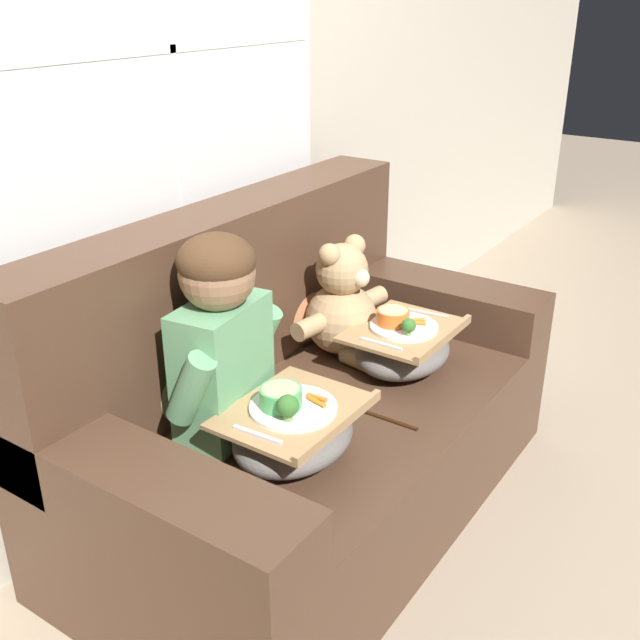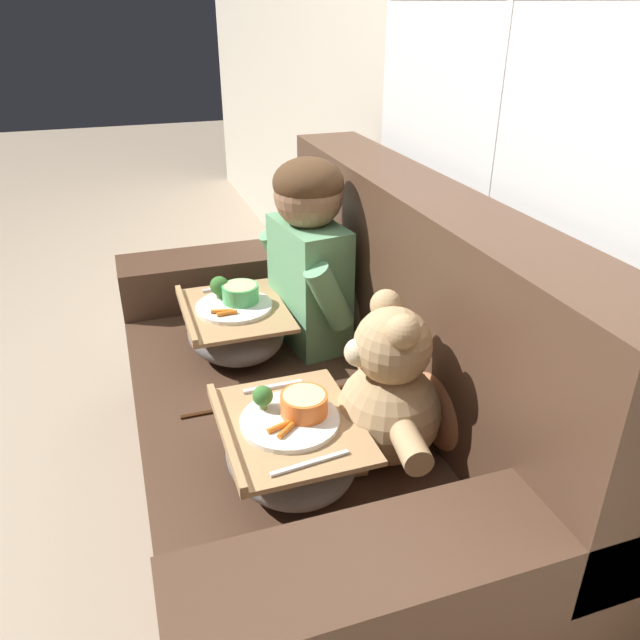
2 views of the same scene
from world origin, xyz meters
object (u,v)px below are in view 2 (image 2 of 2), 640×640
at_px(child_figure, 309,246).
at_px(lap_tray_child, 235,327).
at_px(teddy_bear, 387,395).
at_px(couch, 331,412).
at_px(throw_pillow_behind_teddy, 452,386).
at_px(throw_pillow_behind_child, 358,287).
at_px(lap_tray_teddy, 291,446).

relative_size(child_figure, lap_tray_child, 1.52).
height_order(child_figure, teddy_bear, child_figure).
xyz_separation_m(couch, child_figure, (-0.30, 0.03, 0.39)).
xyz_separation_m(throw_pillow_behind_teddy, child_figure, (-0.61, -0.16, 0.16)).
height_order(couch, lap_tray_child, couch).
relative_size(throw_pillow_behind_teddy, child_figure, 0.56).
distance_m(couch, lap_tray_child, 0.40).
bearing_deg(teddy_bear, child_figure, 179.57).
xyz_separation_m(throw_pillow_behind_child, lap_tray_teddy, (0.60, -0.40, -0.08)).
bearing_deg(couch, teddy_bear, 5.00).
bearing_deg(teddy_bear, lap_tray_teddy, -89.98).
bearing_deg(lap_tray_teddy, lap_tray_child, -179.97).
distance_m(teddy_bear, lap_tray_teddy, 0.25).
distance_m(throw_pillow_behind_child, lap_tray_teddy, 0.73).
distance_m(couch, child_figure, 0.50).
bearing_deg(throw_pillow_behind_teddy, lap_tray_child, -146.57).
relative_size(child_figure, lap_tray_teddy, 1.56).
xyz_separation_m(throw_pillow_behind_child, lap_tray_child, (-0.00, -0.40, -0.08)).
relative_size(couch, teddy_bear, 3.77).
distance_m(throw_pillow_behind_teddy, child_figure, 0.65).
relative_size(throw_pillow_behind_child, lap_tray_child, 0.91).
relative_size(throw_pillow_behind_teddy, lap_tray_child, 0.86).
height_order(throw_pillow_behind_teddy, lap_tray_child, throw_pillow_behind_teddy).
relative_size(couch, lap_tray_child, 4.30).
xyz_separation_m(child_figure, lap_tray_teddy, (0.60, -0.24, -0.24)).
xyz_separation_m(throw_pillow_behind_teddy, lap_tray_child, (-0.61, -0.40, -0.08)).
bearing_deg(throw_pillow_behind_teddy, teddy_bear, -90.27).
relative_size(throw_pillow_behind_teddy, teddy_bear, 0.75).
xyz_separation_m(child_figure, lap_tray_child, (-0.00, -0.24, -0.24)).
bearing_deg(lap_tray_child, child_figure, 89.58).
xyz_separation_m(throw_pillow_behind_teddy, teddy_bear, (-0.00, -0.17, 0.01)).
bearing_deg(throw_pillow_behind_teddy, lap_tray_teddy, -90.10).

